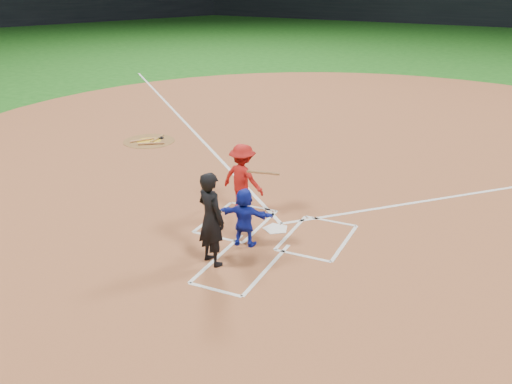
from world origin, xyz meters
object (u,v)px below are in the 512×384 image
at_px(home_plate, 276,229).
at_px(batter_at_plate, 243,179).
at_px(on_deck_circle, 149,141).
at_px(catcher, 244,217).
at_px(umpire, 211,219).

height_order(home_plate, batter_at_plate, batter_at_plate).
xyz_separation_m(on_deck_circle, catcher, (6.15, -5.34, 0.62)).
xyz_separation_m(home_plate, batter_at_plate, (-1.08, 0.53, 0.83)).
bearing_deg(catcher, umpire, 68.43).
xyz_separation_m(catcher, umpire, (-0.24, -0.96, 0.32)).
distance_m(home_plate, catcher, 1.18).
distance_m(on_deck_circle, batter_at_plate, 6.66).
bearing_deg(catcher, batter_at_plate, -70.08).
bearing_deg(batter_at_plate, on_deck_circle, 144.40).
distance_m(umpire, batter_at_plate, 2.51).
bearing_deg(on_deck_circle, home_plate, -34.16).
xyz_separation_m(on_deck_circle, umpire, (5.91, -6.30, 0.94)).
bearing_deg(on_deck_circle, umpire, -46.83).
height_order(home_plate, umpire, umpire).
bearing_deg(umpire, home_plate, -81.05).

